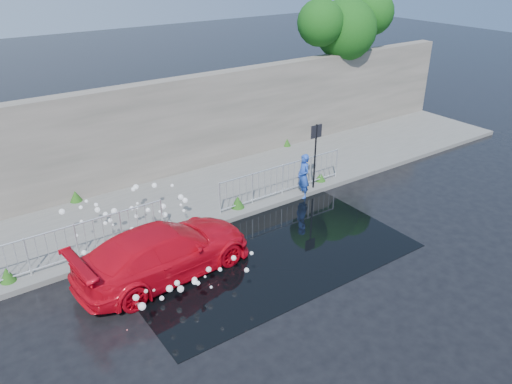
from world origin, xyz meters
TOP-DOWN VIEW (x-y plane):
  - ground at (0.00, 0.00)m, footprint 90.00×90.00m
  - pavement at (0.00, 5.00)m, footprint 30.00×4.00m
  - curb at (0.00, 3.00)m, footprint 30.00×0.25m
  - retaining_wall at (0.00, 7.20)m, footprint 30.00×0.60m
  - puddle at (0.50, 1.00)m, footprint 8.00×5.00m
  - sign_post at (4.20, 3.10)m, footprint 0.45×0.06m
  - tree at (9.53, 7.41)m, footprint 4.97×2.67m
  - railing_left at (-4.00, 3.35)m, footprint 5.05×0.05m
  - railing_right at (3.00, 3.35)m, footprint 5.05×0.05m
  - weeds at (-0.36, 4.50)m, footprint 12.17×3.93m
  - water_spray at (-2.15, 2.70)m, footprint 3.62×5.87m
  - red_car at (-2.26, 1.59)m, footprint 4.95×2.39m
  - person at (3.63, 3.00)m, footprint 0.49×0.64m

SIDE VIEW (x-z plane):
  - ground at x=0.00m, z-range 0.00..0.00m
  - puddle at x=0.50m, z-range 0.00..0.01m
  - pavement at x=0.00m, z-range 0.00..0.15m
  - curb at x=0.00m, z-range 0.00..0.16m
  - weeds at x=-0.36m, z-range 0.13..0.53m
  - red_car at x=-2.26m, z-range 0.00..1.39m
  - water_spray at x=-2.15m, z-range 0.18..1.26m
  - railing_left at x=-4.00m, z-range 0.19..1.29m
  - railing_right at x=3.00m, z-range 0.19..1.29m
  - person at x=3.63m, z-range 0.00..1.57m
  - sign_post at x=4.20m, z-range 0.47..2.97m
  - retaining_wall at x=0.00m, z-range 0.15..3.65m
  - tree at x=9.53m, z-range 1.68..7.88m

